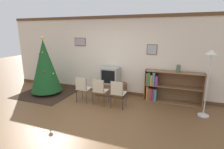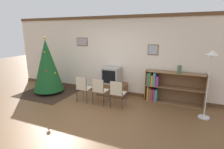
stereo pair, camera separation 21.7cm
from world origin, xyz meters
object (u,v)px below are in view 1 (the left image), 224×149
christmas_tree (45,66)px  tv_console (111,89)px  standing_lamp (210,66)px  folding_chair_right (118,92)px  folding_chair_left (83,88)px  television (111,75)px  bookshelf (163,87)px  folding_chair_center (100,90)px  vase (178,69)px

christmas_tree → tv_console: (2.21, 0.65, -0.79)m
christmas_tree → standing_lamp: 5.08m
folding_chair_right → standing_lamp: size_ratio=0.47×
folding_chair_left → television: bearing=57.9°
folding_chair_right → bookshelf: bookshelf is taller
folding_chair_left → folding_chair_center: size_ratio=1.00×
vase → standing_lamp: standing_lamp is taller
tv_console → bookshelf: bookshelf is taller
television → folding_chair_center: television is taller
folding_chair_center → standing_lamp: standing_lamp is taller
christmas_tree → folding_chair_center: size_ratio=2.45×
television → folding_chair_left: television is taller
christmas_tree → bookshelf: 4.05m
television → folding_chair_center: size_ratio=0.70×
christmas_tree → bookshelf: bearing=10.7°
television → bookshelf: television is taller
bookshelf → vase: 0.75m
folding_chair_center → folding_chair_right: same height
christmas_tree → vase: christmas_tree is taller
tv_console → vase: vase is taller
christmas_tree → folding_chair_right: christmas_tree is taller
vase → television: bearing=-178.8°
tv_console → folding_chair_right: bearing=-57.9°
bookshelf → standing_lamp: standing_lamp is taller
folding_chair_center → christmas_tree: bearing=173.1°
folding_chair_right → bookshelf: size_ratio=0.48×
christmas_tree → tv_console: bearing=16.5°
folding_chair_right → standing_lamp: bearing=8.0°
christmas_tree → bookshelf: size_ratio=1.17×
bookshelf → folding_chair_right: bearing=-139.0°
television → standing_lamp: size_ratio=0.33×
christmas_tree → television: 2.32m
television → folding_chair_center: bearing=-90.0°
tv_console → television: television is taller
folding_chair_left → vase: vase is taller
christmas_tree → vase: bearing=9.1°
television → standing_lamp: (2.86, -0.60, 0.63)m
bookshelf → vase: (0.41, -0.05, 0.62)m
christmas_tree → folding_chair_center: bearing=-6.9°
folding_chair_left → folding_chair_right: same height
vase → standing_lamp: size_ratio=0.13×
tv_console → vase: (2.15, 0.04, 0.88)m
folding_chair_left → bookshelf: (2.32, 1.01, 0.00)m
christmas_tree → standing_lamp: (5.07, 0.05, 0.34)m
standing_lamp → bookshelf: bearing=148.4°
tv_console → vase: 2.32m
tv_console → folding_chair_left: folding_chair_left is taller
tv_console → folding_chair_center: (-0.00, -0.92, 0.25)m
folding_chair_center → bookshelf: 2.01m
folding_chair_center → vase: (2.15, 0.96, 0.63)m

